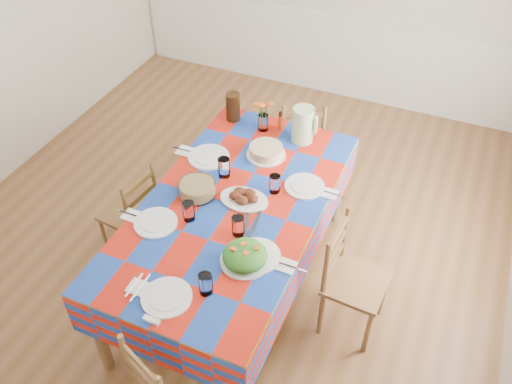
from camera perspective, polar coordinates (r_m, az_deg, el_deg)
room at (r=3.81m, az=-3.53°, el=10.37°), size 4.58×5.08×2.78m
wainscot at (r=6.26m, az=7.16°, el=14.43°), size 4.41×0.06×0.92m
dining_table at (r=3.72m, az=-2.41°, el=-2.36°), size 1.16×2.16×0.84m
setting_near_head at (r=3.14m, az=-8.04°, el=-10.37°), size 0.47×0.32×0.14m
setting_left_near at (r=3.56m, az=-9.38°, el=-2.72°), size 0.52×0.31×0.14m
setting_left_far at (r=3.97m, az=-4.53°, el=3.34°), size 0.57×0.34×0.15m
setting_right_near at (r=3.35m, az=-0.54°, el=-5.58°), size 0.55×0.32×0.14m
setting_right_far at (r=3.76m, az=4.11°, el=0.69°), size 0.53×0.30×0.14m
meat_platter at (r=3.66m, az=-1.29°, el=-0.57°), size 0.34×0.24×0.07m
salad_platter at (r=3.26m, az=-1.16°, el=-6.74°), size 0.31×0.31×0.13m
pasta_bowl at (r=3.72m, az=-6.23°, el=0.34°), size 0.26×0.26×0.09m
cake at (r=4.04m, az=1.06°, el=4.31°), size 0.29×0.29×0.08m
serving_utensils at (r=3.51m, az=-0.55°, el=-3.32°), size 0.15×0.35×0.01m
flower_vase at (r=4.27m, az=0.75°, el=7.80°), size 0.16×0.14×0.26m
hot_sauce at (r=4.29m, az=2.56°, el=7.50°), size 0.04×0.04×0.16m
green_pitcher at (r=4.15m, az=4.95°, el=7.07°), size 0.17×0.17×0.29m
tea_pitcher at (r=4.39m, az=-2.44°, el=8.96°), size 0.12×0.12×0.23m
name_card at (r=3.08m, az=-10.95°, el=-13.11°), size 0.10×0.03×0.02m
chair_far at (r=4.88m, az=4.74°, el=5.36°), size 0.51×0.50×0.90m
chair_left at (r=4.29m, az=-12.88°, el=-2.21°), size 0.40×0.42×0.86m
chair_right at (r=3.75m, az=9.94°, el=-9.11°), size 0.42×0.43×0.93m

